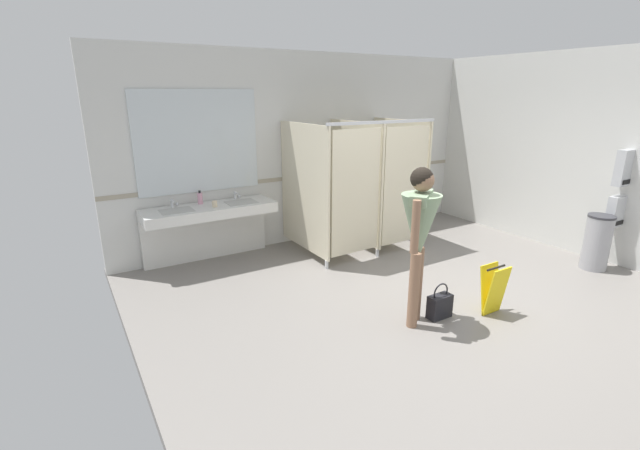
# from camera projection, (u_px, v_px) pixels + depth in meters

# --- Properties ---
(ground_plane) EXTENTS (6.55, 6.38, 0.10)m
(ground_plane) POSITION_uv_depth(u_px,v_px,m) (442.00, 306.00, 5.11)
(ground_plane) COLOR gray
(wall_back) EXTENTS (6.55, 0.12, 2.96)m
(wall_back) POSITION_uv_depth(u_px,v_px,m) (314.00, 149.00, 7.08)
(wall_back) COLOR silver
(wall_back) RESTS_ON ground_plane
(wall_side_right) EXTENTS (0.12, 6.38, 2.96)m
(wall_side_right) POSITION_uv_depth(u_px,v_px,m) (604.00, 157.00, 6.18)
(wall_side_right) COLOR silver
(wall_side_right) RESTS_ON ground_plane
(wall_back_tile_band) EXTENTS (6.55, 0.01, 0.06)m
(wall_back_tile_band) POSITION_uv_depth(u_px,v_px,m) (316.00, 175.00, 7.15)
(wall_back_tile_band) COLOR #9E937F
(wall_back_tile_band) RESTS_ON wall_back
(vanity_counter) EXTENTS (1.81, 0.59, 0.97)m
(vanity_counter) POSITION_uv_depth(u_px,v_px,m) (209.00, 220.00, 6.15)
(vanity_counter) COLOR silver
(vanity_counter) RESTS_ON ground_plane
(mirror_panel) EXTENTS (1.71, 0.02, 1.39)m
(mirror_panel) POSITION_uv_depth(u_px,v_px,m) (198.00, 142.00, 6.01)
(mirror_panel) COLOR silver
(mirror_panel) RESTS_ON wall_back
(bathroom_stalls) EXTENTS (1.85, 1.36, 1.99)m
(bathroom_stalls) POSITION_uv_depth(u_px,v_px,m) (362.00, 183.00, 6.57)
(bathroom_stalls) COLOR beige
(bathroom_stalls) RESTS_ON ground_plane
(paper_towel_dispenser_upper) EXTENTS (0.32, 0.13, 0.49)m
(paper_towel_dispenser_upper) POSITION_uv_depth(u_px,v_px,m) (625.00, 168.00, 5.85)
(paper_towel_dispenser_upper) COLOR #B7BABF
(paper_towel_dispenser_upper) RESTS_ON wall_side_right
(paper_towel_dispenser_lower) EXTENTS (0.38, 0.13, 0.43)m
(paper_towel_dispenser_lower) POSITION_uv_depth(u_px,v_px,m) (618.00, 211.00, 6.01)
(paper_towel_dispenser_lower) COLOR #B7BABF
(paper_towel_dispenser_lower) RESTS_ON wall_side_right
(trash_bin) EXTENTS (0.34, 0.34, 0.77)m
(trash_bin) POSITION_uv_depth(u_px,v_px,m) (597.00, 242.00, 5.97)
(trash_bin) COLOR #99999E
(trash_bin) RESTS_ON ground_plane
(person_standing) EXTENTS (0.56, 0.56, 1.66)m
(person_standing) POSITION_uv_depth(u_px,v_px,m) (419.00, 228.00, 4.35)
(person_standing) COLOR #8C664C
(person_standing) RESTS_ON ground_plane
(handbag) EXTENTS (0.27, 0.13, 0.40)m
(handbag) POSITION_uv_depth(u_px,v_px,m) (440.00, 306.00, 4.71)
(handbag) COLOR black
(handbag) RESTS_ON ground_plane
(soap_dispenser) EXTENTS (0.07, 0.07, 0.19)m
(soap_dispenser) POSITION_uv_depth(u_px,v_px,m) (200.00, 198.00, 6.10)
(soap_dispenser) COLOR #D899B2
(soap_dispenser) RESTS_ON vanity_counter
(paper_cup) EXTENTS (0.07, 0.07, 0.08)m
(paper_cup) POSITION_uv_depth(u_px,v_px,m) (215.00, 204.00, 5.95)
(paper_cup) COLOR beige
(paper_cup) RESTS_ON vanity_counter
(wet_floor_sign) EXTENTS (0.28, 0.19, 0.56)m
(wet_floor_sign) POSITION_uv_depth(u_px,v_px,m) (493.00, 289.00, 4.76)
(wet_floor_sign) COLOR yellow
(wet_floor_sign) RESTS_ON ground_plane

